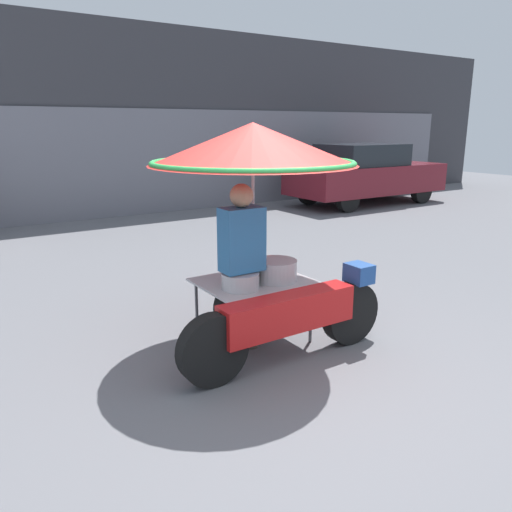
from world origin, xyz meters
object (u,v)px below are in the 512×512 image
vendor_person (242,260)px  parked_car (365,174)px  potted_plant (371,182)px  vendor_motorcycle_cart (257,176)px

vendor_person → parked_car: size_ratio=0.36×
vendor_person → parked_car: parked_car is taller
parked_car → potted_plant: bearing=38.0°
vendor_motorcycle_cart → vendor_person: bearing=-163.9°
vendor_motorcycle_cart → parked_car: vendor_motorcycle_cart is taller
vendor_person → parked_car: (7.39, 5.81, -0.06)m
potted_plant → vendor_motorcycle_cart: bearing=-141.5°
vendor_motorcycle_cart → parked_car: (7.19, 5.75, -0.80)m
vendor_motorcycle_cart → parked_car: 9.24m
parked_car → potted_plant: (1.30, 1.01, -0.38)m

